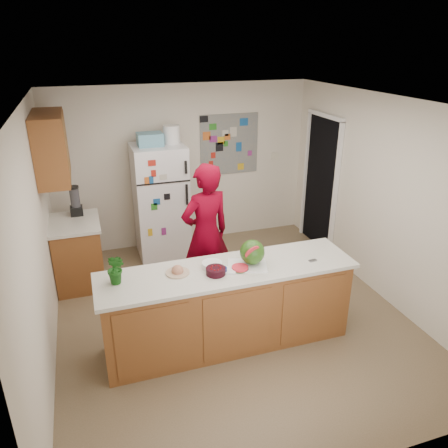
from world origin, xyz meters
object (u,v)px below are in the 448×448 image
object	(u,v)px
cherry_bowl	(216,271)
refrigerator	(161,202)
person	(206,234)
watermelon	(252,252)

from	to	relation	value
cherry_bowl	refrigerator	bearing A→B (deg)	92.29
person	watermelon	size ratio (longest dim) A/B	6.90
person	cherry_bowl	distance (m)	1.03
refrigerator	person	xyz separation A→B (m)	(0.29, -1.44, 0.04)
person	watermelon	xyz separation A→B (m)	(0.23, -0.93, 0.17)
person	cherry_bowl	bearing A→B (deg)	64.70
watermelon	person	bearing A→B (deg)	104.05
refrigerator	watermelon	distance (m)	2.43
refrigerator	cherry_bowl	xyz separation A→B (m)	(0.10, -2.45, 0.11)
refrigerator	cherry_bowl	distance (m)	2.45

